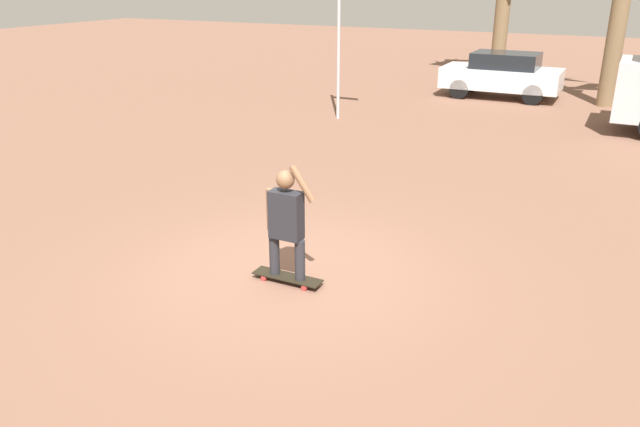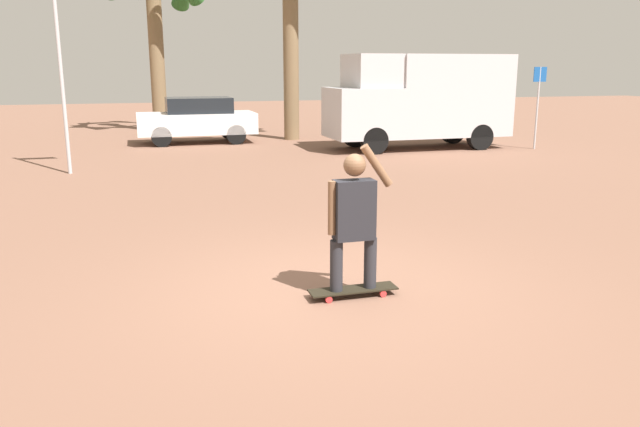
{
  "view_description": "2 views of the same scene",
  "coord_description": "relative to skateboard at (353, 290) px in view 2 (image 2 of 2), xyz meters",
  "views": [
    {
      "loc": [
        3.97,
        -6.88,
        3.95
      ],
      "look_at": [
        0.31,
        0.42,
        0.79
      ],
      "focal_mm": 35.0,
      "sensor_mm": 36.0,
      "label": 1
    },
    {
      "loc": [
        -2.03,
        -6.42,
        2.48
      ],
      "look_at": [
        -0.01,
        0.44,
        0.8
      ],
      "focal_mm": 35.0,
      "sensor_mm": 36.0,
      "label": 2
    }
  ],
  "objects": [
    {
      "name": "ground_plane",
      "position": [
        -0.16,
        0.27,
        -0.08
      ],
      "size": [
        80.0,
        80.0,
        0.0
      ],
      "primitive_type": "plane",
      "color": "brown"
    },
    {
      "name": "skateboard",
      "position": [
        0.0,
        0.0,
        0.0
      ],
      "size": [
        0.99,
        0.26,
        0.09
      ],
      "color": "black",
      "rests_on": "ground_plane"
    },
    {
      "name": "person_skateboarder",
      "position": [
        -0.0,
        -0.0,
        0.87
      ],
      "size": [
        0.73,
        0.24,
        1.6
      ],
      "color": "#28282D",
      "rests_on": "skateboard"
    },
    {
      "name": "camper_van",
      "position": [
        6.29,
        11.67,
        1.48
      ],
      "size": [
        5.58,
        2.01,
        2.85
      ],
      "color": "black",
      "rests_on": "ground_plane"
    },
    {
      "name": "parked_car_white",
      "position": [
        -0.22,
        15.04,
        0.71
      ],
      "size": [
        3.84,
        1.75,
        1.5
      ],
      "color": "black",
      "rests_on": "ground_plane"
    },
    {
      "name": "flagpole",
      "position": [
        -3.68,
        9.65,
        2.93
      ],
      "size": [
        1.02,
        0.12,
        5.21
      ],
      "color": "#B7B7BC",
      "rests_on": "ground_plane"
    },
    {
      "name": "street_sign",
      "position": [
        9.65,
        10.49,
        1.51
      ],
      "size": [
        0.44,
        0.06,
        2.48
      ],
      "color": "#B7B7BC",
      "rests_on": "ground_plane"
    }
  ]
}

